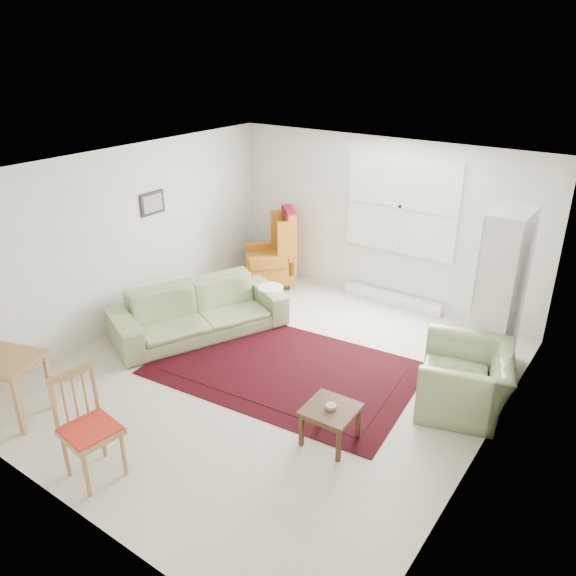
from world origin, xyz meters
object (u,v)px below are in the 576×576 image
Objects in this scene: armchair at (466,374)px; desk_chair at (90,429)px; sofa at (199,302)px; wingback_chair at (269,248)px; stool at (271,302)px; cabinet at (501,293)px; coffee_table at (330,424)px.

armchair is 1.02× the size of desk_chair.
wingback_chair is (-0.23, 1.91, 0.17)m from sofa.
stool is 0.47× the size of desk_chair.
wingback_chair is 3.85m from cabinet.
coffee_table is 1.01× the size of stool.
stool is (-2.16, 1.88, 0.04)m from coffee_table.
sofa is 2.86m from desk_chair.
armchair is at bearing 56.78° from coffee_table.
armchair is at bearing -58.79° from sofa.
stool is at bearing 138.94° from coffee_table.
coffee_table is 2.29m from desk_chair.
stool is at bearing -116.11° from armchair.
desk_chair reaches higher than armchair.
armchair is 3.89m from desk_chair.
armchair is 0.84× the size of wingback_chair.
stool is 3.62m from desk_chair.
armchair is at bearing -9.65° from stool.
coffee_table is at bearing -110.85° from cabinet.
stool is at bearing -7.70° from wingback_chair.
cabinet is at bearing 37.47° from wingback_chair.
sofa is 3.60m from armchair.
desk_chair reaches higher than coffee_table.
cabinet is 4.75m from desk_chair.
desk_chair is (-2.43, -3.04, 0.11)m from armchair.
armchair is at bearing 23.11° from wingback_chair.
coffee_table is (2.68, -0.94, -0.27)m from sofa.
cabinet reaches higher than desk_chair.
wingback_chair is (-3.80, 1.49, 0.23)m from armchair.
sofa reaches higher than stool.
coffee_table is at bearing -41.06° from stool.
sofa is 1.10m from stool.
desk_chair is (1.38, -4.52, -0.12)m from wingback_chair.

